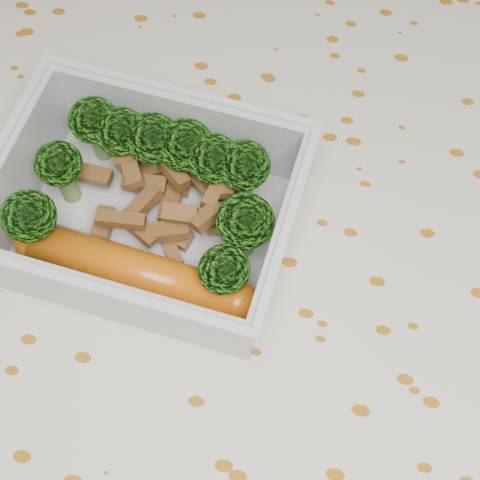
# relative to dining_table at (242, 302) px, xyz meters

# --- Properties ---
(ground_plane) EXTENTS (4.00, 4.00, 0.00)m
(ground_plane) POSITION_rel_dining_table_xyz_m (0.00, 0.00, -0.67)
(ground_plane) COLOR olive
(ground_plane) RESTS_ON ground
(dining_table) EXTENTS (1.40, 0.90, 0.75)m
(dining_table) POSITION_rel_dining_table_xyz_m (0.00, 0.00, 0.00)
(dining_table) COLOR brown
(dining_table) RESTS_ON ground
(tablecloth) EXTENTS (1.46, 0.96, 0.19)m
(tablecloth) POSITION_rel_dining_table_xyz_m (0.00, 0.00, 0.05)
(tablecloth) COLOR beige
(tablecloth) RESTS_ON dining_table
(lunch_container) EXTENTS (0.18, 0.15, 0.06)m
(lunch_container) POSITION_rel_dining_table_xyz_m (-0.05, 0.00, 0.11)
(lunch_container) COLOR silver
(lunch_container) RESTS_ON tablecloth
(broccoli_florets) EXTENTS (0.15, 0.11, 0.05)m
(broccoli_florets) POSITION_rel_dining_table_xyz_m (-0.05, 0.02, 0.13)
(broccoli_florets) COLOR #608C3F
(broccoli_florets) RESTS_ON lunch_container
(meat_pile) EXTENTS (0.10, 0.08, 0.03)m
(meat_pile) POSITION_rel_dining_table_xyz_m (-0.05, 0.02, 0.11)
(meat_pile) COLOR brown
(meat_pile) RESTS_ON lunch_container
(sausage) EXTENTS (0.14, 0.04, 0.03)m
(sausage) POSITION_rel_dining_table_xyz_m (-0.05, -0.03, 0.11)
(sausage) COLOR #BE570B
(sausage) RESTS_ON lunch_container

